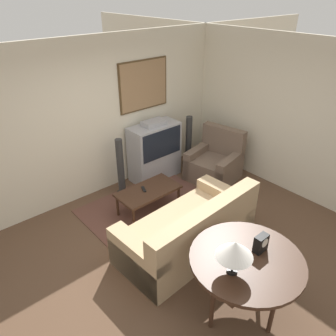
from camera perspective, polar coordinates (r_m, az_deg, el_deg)
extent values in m
plane|color=brown|center=(4.89, 1.66, -13.83)|extent=(12.00, 12.00, 0.00)
cube|color=beige|center=(5.69, -12.89, 8.05)|extent=(12.00, 0.06, 2.70)
cube|color=#4C381E|center=(6.05, -4.27, 14.21)|extent=(1.04, 0.03, 0.89)
cube|color=#93704C|center=(6.04, -4.17, 14.17)|extent=(0.99, 0.01, 0.84)
cube|color=beige|center=(6.04, 20.83, 8.10)|extent=(0.06, 12.00, 2.70)
cube|color=brown|center=(5.57, -2.36, -7.55)|extent=(2.12, 1.85, 0.01)
cube|color=#9E9EA3|center=(6.42, -2.29, 0.44)|extent=(0.98, 0.46, 0.49)
cube|color=#9E9EA3|center=(6.18, -2.39, 4.88)|extent=(0.98, 0.46, 0.60)
cube|color=black|center=(6.01, -1.00, 4.19)|extent=(0.88, 0.01, 0.53)
cube|color=#9E9EA3|center=(6.04, -2.46, 7.87)|extent=(0.44, 0.25, 0.09)
cube|color=tan|center=(4.79, 3.14, -11.43)|extent=(2.04, 1.07, 0.45)
cube|color=tan|center=(4.32, 6.99, -9.27)|extent=(2.00, 0.32, 0.44)
cube|color=tan|center=(5.28, 9.76, -6.33)|extent=(0.29, 0.99, 0.61)
cube|color=tan|center=(4.30, -5.22, -15.86)|extent=(0.29, 0.99, 0.61)
cube|color=#877154|center=(4.70, 9.26, -6.61)|extent=(0.37, 0.14, 0.34)
cube|color=#877154|center=(4.15, 1.46, -11.72)|extent=(0.37, 0.14, 0.34)
cube|color=brown|center=(6.44, 7.88, -0.06)|extent=(0.99, 1.02, 0.43)
cube|color=brown|center=(6.48, 9.65, 4.79)|extent=(0.35, 0.89, 0.54)
cube|color=brown|center=(6.57, 5.25, 1.41)|extent=(0.85, 0.32, 0.57)
cube|color=brown|center=(6.27, 10.71, -0.48)|extent=(0.85, 0.32, 0.57)
cube|color=#3D2619|center=(5.37, -3.45, -3.98)|extent=(1.03, 0.55, 0.04)
cylinder|color=#3D2619|center=(5.12, -5.98, -8.86)|extent=(0.04, 0.04, 0.38)
cylinder|color=#3D2619|center=(5.59, 1.85, -5.02)|extent=(0.04, 0.04, 0.38)
cylinder|color=#3D2619|center=(5.43, -8.79, -6.57)|extent=(0.04, 0.04, 0.38)
cylinder|color=#3D2619|center=(5.88, -1.15, -3.14)|extent=(0.04, 0.04, 0.38)
cylinder|color=#3D2619|center=(3.73, 13.54, -15.27)|extent=(1.23, 1.23, 0.04)
cube|color=#3D2619|center=(3.77, 13.43, -15.95)|extent=(1.05, 0.49, 0.08)
cylinder|color=#3D2619|center=(3.80, 7.76, -22.33)|extent=(0.05, 0.05, 0.75)
cylinder|color=#3D2619|center=(4.30, 15.83, -15.78)|extent=(0.05, 0.05, 0.75)
cylinder|color=#3D2619|center=(3.89, 17.86, -22.31)|extent=(0.05, 0.05, 0.75)
cylinder|color=black|center=(3.53, 11.06, -17.21)|extent=(0.11, 0.11, 0.02)
cylinder|color=black|center=(3.41, 11.36, -15.10)|extent=(0.02, 0.02, 0.34)
cone|color=silver|center=(3.33, 11.56, -13.67)|extent=(0.38, 0.38, 0.18)
cube|color=black|center=(3.77, 15.87, -12.50)|extent=(0.17, 0.09, 0.20)
cylinder|color=white|center=(3.73, 16.56, -12.41)|extent=(0.10, 0.01, 0.10)
cube|color=black|center=(5.36, -4.25, -3.70)|extent=(0.10, 0.16, 0.02)
cylinder|color=black|center=(6.08, -7.92, -4.25)|extent=(0.21, 0.21, 0.02)
cylinder|color=#2D2D2D|center=(5.81, -8.27, 0.11)|extent=(0.12, 0.12, 1.08)
cylinder|color=black|center=(6.97, 3.47, 0.67)|extent=(0.21, 0.21, 0.02)
cylinder|color=#2D2D2D|center=(6.73, 3.60, 4.63)|extent=(0.12, 0.12, 1.08)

